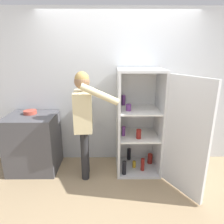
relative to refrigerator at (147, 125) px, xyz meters
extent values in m
plane|color=tan|center=(-0.44, -0.52, -0.81)|extent=(12.00, 12.00, 0.00)
cube|color=silver|center=(-0.44, 0.46, 0.46)|extent=(7.00, 0.06, 2.55)
cube|color=silver|center=(-0.12, 0.08, -0.79)|extent=(0.68, 0.65, 0.04)
cube|color=silver|center=(-0.12, 0.08, 0.82)|extent=(0.68, 0.65, 0.04)
cube|color=white|center=(-0.12, 0.39, 0.01)|extent=(0.68, 0.03, 1.58)
cube|color=silver|center=(-0.44, 0.08, 0.01)|extent=(0.04, 0.65, 1.58)
cube|color=silver|center=(0.20, 0.08, 0.01)|extent=(0.03, 0.65, 1.58)
cube|color=white|center=(-0.12, 0.08, -0.22)|extent=(0.61, 0.58, 0.02)
cube|color=white|center=(-0.12, 0.08, 0.21)|extent=(0.61, 0.58, 0.02)
cube|color=silver|center=(0.41, -0.53, 0.01)|extent=(0.38, 0.61, 1.58)
cylinder|color=#723884|center=(-0.35, 0.06, -0.13)|extent=(0.06, 0.06, 0.15)
cylinder|color=#B78C1E|center=(-0.17, 0.04, -0.72)|extent=(0.06, 0.06, 0.11)
cylinder|color=black|center=(-0.35, -0.15, -0.67)|extent=(0.07, 0.07, 0.22)
cylinder|color=black|center=(-0.23, 0.30, -0.67)|extent=(0.07, 0.07, 0.21)
cylinder|color=#723884|center=(-0.35, 0.33, 0.31)|extent=(0.06, 0.06, 0.17)
cylinder|color=maroon|center=(-0.04, -0.05, -0.67)|extent=(0.06, 0.06, 0.21)
cylinder|color=maroon|center=(0.12, 0.17, -0.69)|extent=(0.08, 0.08, 0.17)
cylinder|color=#723884|center=(-0.29, 0.00, 0.28)|extent=(0.08, 0.08, 0.10)
cylinder|color=maroon|center=(-0.13, -0.05, -0.13)|extent=(0.08, 0.08, 0.14)
cylinder|color=#262628|center=(-0.96, -0.02, -0.41)|extent=(0.11, 0.11, 0.79)
cylinder|color=#262628|center=(-0.95, -0.20, -0.41)|extent=(0.11, 0.11, 0.79)
cube|color=beige|center=(-0.96, -0.11, 0.26)|extent=(0.29, 0.47, 0.56)
sphere|color=#8C6647|center=(-0.96, -0.11, 0.68)|extent=(0.22, 0.22, 0.22)
sphere|color=#AD894C|center=(-0.96, -0.11, 0.72)|extent=(0.20, 0.20, 0.20)
cylinder|color=beige|center=(-0.97, 0.14, 0.23)|extent=(0.09, 0.09, 0.53)
cylinder|color=beige|center=(-0.70, -0.34, 0.55)|extent=(0.52, 0.13, 0.30)
cube|color=#4C4C51|center=(-1.81, 0.09, -0.34)|extent=(0.76, 0.64, 0.93)
cylinder|color=#B24738|center=(-1.85, 0.19, 0.15)|extent=(0.20, 0.20, 0.06)
camera|label=1|loc=(-0.57, -2.87, 1.09)|focal=32.00mm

